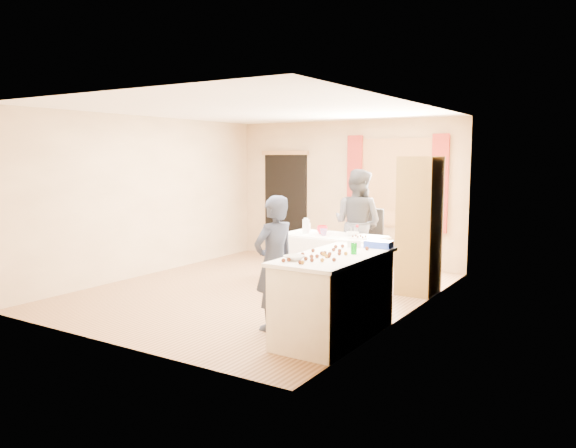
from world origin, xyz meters
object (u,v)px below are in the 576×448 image
Objects in this scene: cabinet at (419,226)px; chair at (366,254)px; woman at (357,223)px; counter at (334,296)px; girl at (274,263)px; party_table at (332,254)px.

cabinet reaches higher than chair.
cabinet is 1.36m from woman.
woman is at bearing 110.84° from counter.
cabinet reaches higher than girl.
party_table is 1.50× the size of chair.
party_table is at bearing -97.25° from chair.
chair is 0.71× the size of girl.
woman is at bearing 155.35° from cabinet.
chair is (0.15, 0.93, -0.12)m from party_table.
woman is (0.12, 0.64, 0.43)m from party_table.
girl reaches higher than party_table.
cabinet reaches higher than woman.
counter is 0.94× the size of woman.
girl is 0.87× the size of woman.
counter is 3.20m from woman.
counter is (-0.10, -2.40, -0.52)m from cabinet.
chair is 3.40m from girl.
cabinet is 1.19× the size of counter.
woman reaches higher than girl.
cabinet is 1.81× the size of chair.
chair is at bearing 144.58° from cabinet.
counter is at bearing -92.38° from cabinet.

